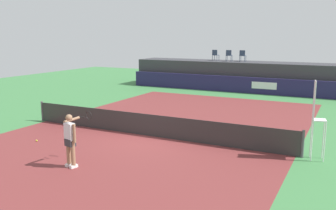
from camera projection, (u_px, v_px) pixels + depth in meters
The scene contains 13 objects.
ground_plane at pixel (179, 121), 18.30m from camera, with size 48.00×48.00×0.00m, color #3D7A42.
court_inner at pixel (150, 136), 15.67m from camera, with size 12.00×22.00×0.00m, color maroon.
sponsor_wall at pixel (239, 85), 27.38m from camera, with size 18.00×0.22×1.20m.
spectator_platform at pixel (245, 76), 28.86m from camera, with size 18.00×2.80×2.20m, color #38383D.
spectator_chair_far_left at pixel (215, 55), 29.59m from camera, with size 0.48×0.48×0.89m.
spectator_chair_left at pixel (229, 55), 29.06m from camera, with size 0.47×0.47×0.89m.
spectator_chair_center at pixel (243, 55), 28.70m from camera, with size 0.45×0.45×0.89m.
umpire_chair at pixel (316, 115), 12.44m from camera, with size 0.52×0.52×2.76m.
tennis_net at pixel (149, 125), 15.58m from camera, with size 12.40×0.02×0.95m, color #2D2D2D.
net_post_near at pixel (42, 111), 18.33m from camera, with size 0.10×0.10×1.00m, color #4C4C51.
net_post_far at pixel (303, 144), 12.82m from camera, with size 0.10×0.10×1.00m, color #4C4C51.
tennis_player at pixel (71, 139), 11.83m from camera, with size 0.56×1.22×1.77m.
tennis_ball at pixel (37, 141), 14.85m from camera, with size 0.07×0.07×0.07m, color #D8EA33.
Camera 1 is at (7.55, -13.14, 4.26)m, focal length 39.07 mm.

